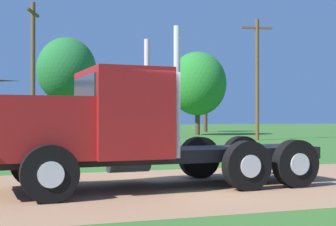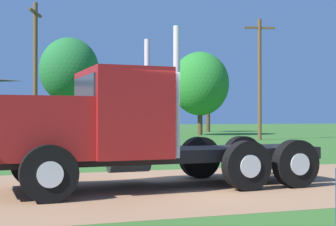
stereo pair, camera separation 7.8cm
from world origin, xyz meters
name	(u,v)px [view 2 (the right image)]	position (x,y,z in m)	size (l,w,h in m)	color
ground_plane	(168,187)	(0.00, 0.00, 0.00)	(200.00, 200.00, 0.00)	#386828
dirt_track	(168,186)	(0.00, 0.00, 0.00)	(120.00, 6.81, 0.01)	#A27553
truck_foreground_white	(113,132)	(-1.29, -0.05, 1.25)	(7.73, 3.04, 3.46)	black
utility_pole_near	(35,69)	(-1.82, 19.39, 4.42)	(0.86, 2.12, 8.32)	brown
utility_pole_far	(260,76)	(13.44, 20.27, 4.49)	(2.19, 0.55, 8.47)	brown
tree_mid	(69,70)	(2.00, 34.60, 5.85)	(5.34, 5.34, 8.80)	#513823
tree_right	(200,84)	(13.12, 30.63, 4.61)	(5.20, 5.20, 7.48)	#513823
tree_far_right	(208,92)	(17.65, 39.49, 4.36)	(3.41, 3.41, 6.27)	#513823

